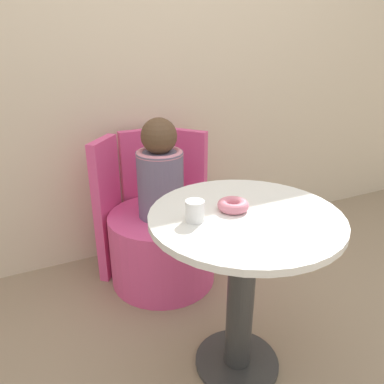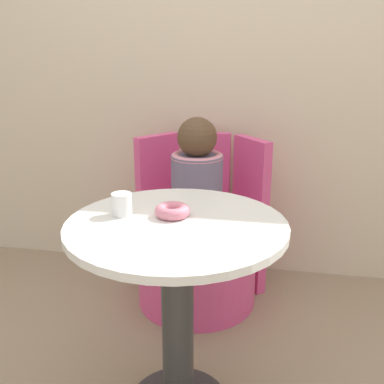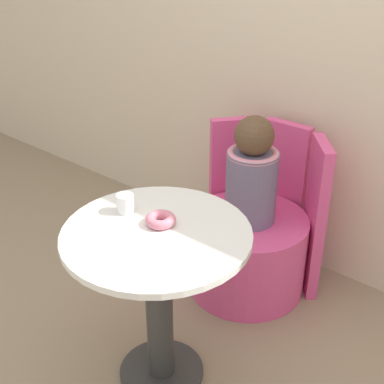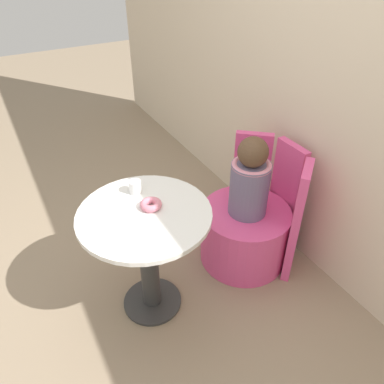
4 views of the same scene
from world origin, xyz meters
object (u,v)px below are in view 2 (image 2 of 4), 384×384
at_px(tub_chair, 197,263).
at_px(cup, 122,204).
at_px(child_figure, 197,178).
at_px(round_table, 177,280).
at_px(donut, 172,211).

height_order(tub_chair, cup, cup).
height_order(child_figure, cup, child_figure).
xyz_separation_m(round_table, child_figure, (-0.05, 0.69, 0.13)).
relative_size(tub_chair, donut, 5.08).
bearing_deg(child_figure, round_table, -85.60).
xyz_separation_m(round_table, donut, (-0.02, 0.05, 0.21)).
height_order(round_table, donut, donut).
height_order(tub_chair, child_figure, child_figure).
bearing_deg(child_figure, tub_chair, 0.00).
height_order(child_figure, donut, child_figure).
distance_m(child_figure, donut, 0.65).
distance_m(child_figure, cup, 0.68).
relative_size(child_figure, cup, 7.11).
relative_size(round_table, cup, 9.59).
bearing_deg(tub_chair, child_figure, 180.00).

